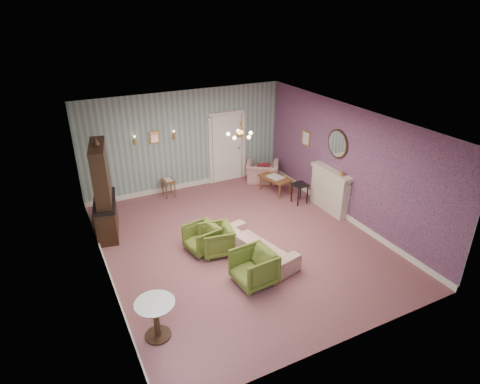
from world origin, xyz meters
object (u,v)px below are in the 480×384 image
wingback_chair (262,169)px  fireplace (330,190)px  olive_chair_c (202,237)px  side_table_black (299,193)px  sofa_chintz (256,242)px  dresser (102,188)px  olive_chair_b (216,239)px  coffee_table (275,184)px  pedestal_table (156,320)px  olive_chair_a (254,266)px

wingback_chair → fireplace: size_ratio=0.69×
olive_chair_c → side_table_black: size_ratio=1.20×
sofa_chintz → dresser: size_ratio=0.83×
side_table_black → wingback_chair: bearing=96.0°
olive_chair_b → olive_chair_c: size_ratio=1.04×
olive_chair_b → coffee_table: olive_chair_b is taller
fireplace → coffee_table: (-0.70, 1.60, -0.34)m
coffee_table → dresser: bearing=-178.5°
coffee_table → pedestal_table: (-4.72, -3.98, 0.12)m
wingback_chair → dresser: (-4.86, -0.97, 0.77)m
olive_chair_a → side_table_black: (2.82, 2.53, -0.10)m
side_table_black → sofa_chintz: bearing=-142.9°
olive_chair_b → sofa_chintz: 0.90m
pedestal_table → fireplace: bearing=23.8°
dresser → pedestal_table: bearing=-77.7°
olive_chair_b → wingback_chair: size_ratio=0.75×
olive_chair_b → olive_chair_c: (-0.25, 0.23, -0.01)m
wingback_chair → side_table_black: 1.76m
olive_chair_b → fireplace: size_ratio=0.51×
olive_chair_b → sofa_chintz: (0.71, -0.55, 0.03)m
fireplace → side_table_black: fireplace is taller
dresser → fireplace: size_ratio=1.70×
olive_chair_a → fireplace: (3.28, 1.84, 0.19)m
olive_chair_c → side_table_black: (3.30, 0.99, -0.06)m
fireplace → pedestal_table: (-5.42, -2.39, -0.22)m
side_table_black → pedestal_table: bearing=-148.1°
olive_chair_c → coffee_table: bearing=111.1°
side_table_black → olive_chair_c: bearing=-163.4°
sofa_chintz → coffee_table: sofa_chintz is taller
fireplace → coffee_table: fireplace is taller
olive_chair_c → fireplace: (3.77, 0.29, 0.24)m
wingback_chair → olive_chair_b: bearing=78.5°
coffee_table → olive_chair_a: bearing=-126.9°
dresser → pedestal_table: size_ratio=3.27×
sofa_chintz → pedestal_table: bearing=103.5°
dresser → olive_chair_b: bearing=-34.0°
olive_chair_c → olive_chair_a: bearing=6.9°
sofa_chintz → coffee_table: bearing=-51.3°
olive_chair_a → dresser: bearing=-150.3°
olive_chair_b → side_table_black: size_ratio=1.24×
olive_chair_a → olive_chair_b: 1.34m
olive_chair_b → sofa_chintz: sofa_chintz is taller
olive_chair_a → wingback_chair: bearing=144.1°
sofa_chintz → wingback_chair: bearing=-44.6°
olive_chair_a → coffee_table: 4.29m
olive_chair_b → pedestal_table: size_ratio=0.98×
side_table_black → dresser: bearing=171.2°
olive_chair_c → side_table_black: olive_chair_c is taller
olive_chair_a → coffee_table: olive_chair_a is taller
side_table_black → fireplace: bearing=-56.1°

